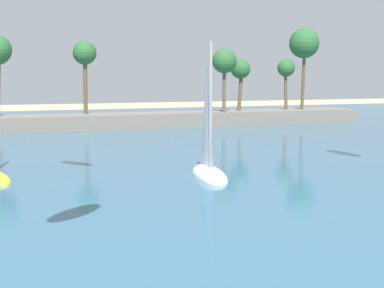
{
  "coord_description": "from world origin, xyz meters",
  "views": [
    {
      "loc": [
        -6.16,
        -0.42,
        6.21
      ],
      "look_at": [
        -0.42,
        14.48,
        4.24
      ],
      "focal_mm": 50.14,
      "sensor_mm": 36.0,
      "label": 1
    }
  ],
  "objects": [
    {
      "name": "palm_headland",
      "position": [
        2.22,
        64.68,
        2.76
      ],
      "size": [
        85.9,
        6.05,
        13.06
      ],
      "color": "slate",
      "rests_on": "ground"
    },
    {
      "name": "sea",
      "position": [
        0.0,
        56.21,
        0.03
      ],
      "size": [
        220.0,
        96.86,
        0.06
      ],
      "primitive_type": "cube",
      "color": "#33607F",
      "rests_on": "ground"
    },
    {
      "name": "sailboat_near_shore",
      "position": [
        6.79,
        30.26,
        0.87
      ],
      "size": [
        2.93,
        6.41,
        8.95
      ],
      "color": "white",
      "rests_on": "sea"
    }
  ]
}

